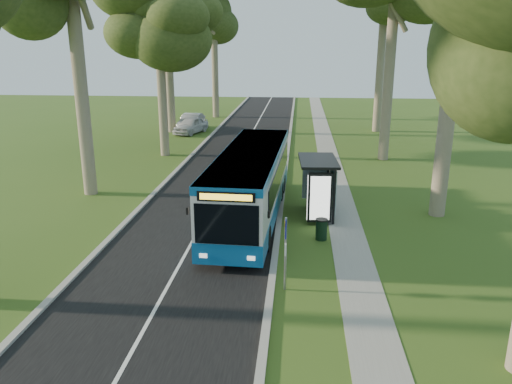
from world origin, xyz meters
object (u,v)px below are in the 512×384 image
litter_bin (321,229)px  bus (251,184)px  car_silver (191,122)px  car_white (191,125)px  bus_shelter (321,178)px  bus_stop_sign (286,246)px

litter_bin → bus: bearing=143.7°
litter_bin → car_silver: (-11.25, 26.79, 0.31)m
bus → car_white: 23.97m
bus → car_silver: bus is taller
bus → litter_bin: (3.19, -2.35, -1.21)m
bus_shelter → car_white: 24.86m
car_silver → bus_shelter: bearing=-61.2°
bus → bus_stop_sign: bus is taller
bus_shelter → car_white: size_ratio=0.76×
bus → car_white: bus is taller
bus_stop_sign → car_white: (-9.53, 29.62, -0.86)m
bus → bus_shelter: 3.26m
bus → bus_stop_sign: (1.81, -6.95, -0.08)m
car_silver → bus_stop_sign: bearing=-68.9°
bus_shelter → litter_bin: size_ratio=3.60×
bus → litter_bin: bearing=-33.9°
bus → car_silver: 25.75m
litter_bin → car_white: 27.30m
bus → litter_bin: 4.15m
bus_shelter → car_silver: 26.59m
litter_bin → car_silver: size_ratio=0.19×
bus → litter_bin: bus is taller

